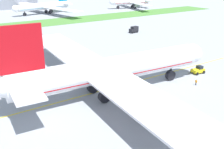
{
  "coord_description": "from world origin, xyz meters",
  "views": [
    {
      "loc": [
        -32.03,
        -51.07,
        27.36
      ],
      "look_at": [
        1.87,
        -0.16,
        4.04
      ],
      "focal_mm": 42.52,
      "sensor_mm": 36.0,
      "label": 1
    }
  ],
  "objects": [
    {
      "name": "parked_airliner_far_right",
      "position": [
        36.11,
        139.04,
        5.36
      ],
      "size": [
        48.03,
        76.95,
        15.78
      ],
      "color": "white",
      "rests_on": "ground"
    },
    {
      "name": "service_truck_fuel_bowser",
      "position": [
        9.37,
        42.36,
        1.49
      ],
      "size": [
        5.22,
        3.06,
        2.7
      ],
      "color": "#33478C",
      "rests_on": "ground"
    },
    {
      "name": "airliner_foreground",
      "position": [
        -0.31,
        -2.29,
        6.32
      ],
      "size": [
        58.05,
        92.54,
        18.6
      ],
      "color": "white",
      "rests_on": "ground"
    },
    {
      "name": "ground_crew_marshaller_front",
      "position": [
        21.65,
        -10.08,
        0.99
      ],
      "size": [
        0.26,
        0.57,
        1.63
      ],
      "color": "black",
      "rests_on": "ground"
    },
    {
      "name": "pushback_tug",
      "position": [
        29.32,
        -4.43,
        1.01
      ],
      "size": [
        5.69,
        2.76,
        2.22
      ],
      "color": "yellow",
      "rests_on": "ground"
    },
    {
      "name": "grass_median_strip",
      "position": [
        0.0,
        102.55,
        0.05
      ],
      "size": [
        320.0,
        24.0,
        0.1
      ],
      "primitive_type": "cube",
      "color": "#4C8438",
      "rests_on": "ground"
    },
    {
      "name": "parked_airliner_far_outer",
      "position": [
        108.23,
        130.07,
        5.5
      ],
      "size": [
        38.51,
        59.39,
        16.26
      ],
      "color": "white",
      "rests_on": "ground"
    },
    {
      "name": "apron_taxi_line",
      "position": [
        0.0,
        0.61,
        0.0
      ],
      "size": [
        280.0,
        0.36,
        0.01
      ],
      "primitive_type": "cube",
      "color": "yellow",
      "rests_on": "ground"
    },
    {
      "name": "ground_plane",
      "position": [
        0.0,
        0.0,
        0.0
      ],
      "size": [
        600.0,
        600.0,
        0.0
      ],
      "primitive_type": "plane",
      "color": "#9399A0",
      "rests_on": "ground"
    },
    {
      "name": "ground_crew_wingwalker_port",
      "position": [
        10.77,
        6.78,
        1.07
      ],
      "size": [
        0.32,
        0.61,
        1.76
      ],
      "color": "black",
      "rests_on": "ground"
    },
    {
      "name": "service_truck_baggage_loader",
      "position": [
        49.02,
        51.14,
        1.62
      ],
      "size": [
        5.02,
        2.91,
        3.07
      ],
      "color": "black",
      "rests_on": "ground"
    }
  ]
}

